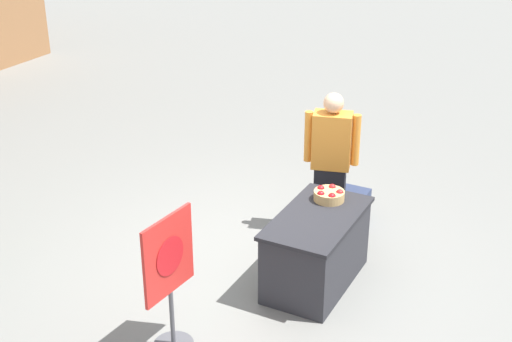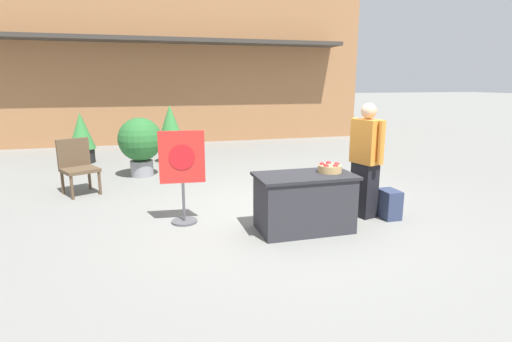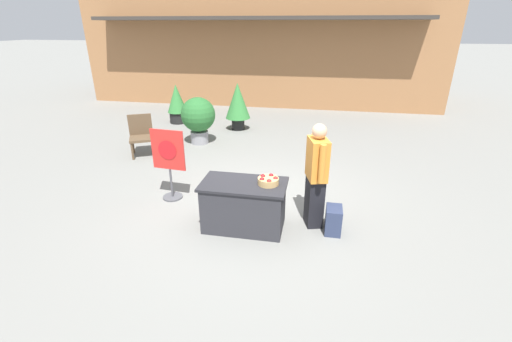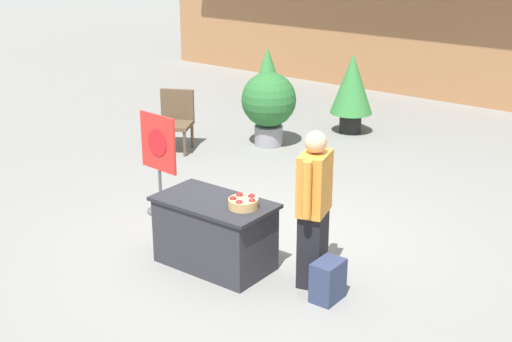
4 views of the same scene
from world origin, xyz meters
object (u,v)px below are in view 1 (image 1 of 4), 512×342
poster_board (170,278)px  apple_basket (329,195)px  backpack (353,206)px  display_table (316,249)px  person_visitor (331,163)px

poster_board → apple_basket: bearing=75.2°
backpack → display_table: bearing=-175.6°
apple_basket → person_visitor: (0.70, 0.26, 0.02)m
display_table → person_visitor: person_visitor is taller
person_visitor → poster_board: (-2.59, 0.42, -0.12)m
display_table → apple_basket: bearing=5.0°
display_table → poster_board: bearing=154.9°
apple_basket → display_table: bearing=-175.0°
poster_board → backpack: bearing=83.2°
display_table → apple_basket: size_ratio=4.14×
display_table → apple_basket: (0.37, 0.03, 0.44)m
apple_basket → poster_board: bearing=160.2°
display_table → poster_board: (-1.52, 0.71, 0.34)m
display_table → backpack: size_ratio=3.09×
person_visitor → apple_basket: bearing=5.2°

